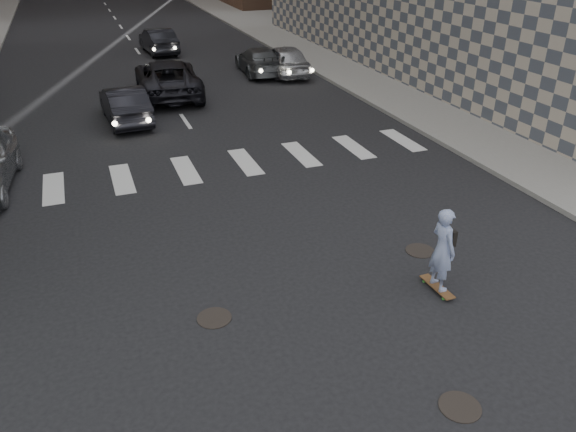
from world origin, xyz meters
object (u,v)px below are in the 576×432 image
at_px(skateboarder, 443,249).
at_px(traffic_car_d, 285,60).
at_px(traffic_car_b, 259,60).
at_px(traffic_car_c, 167,78).
at_px(traffic_car_e, 158,41).
at_px(traffic_car_a, 125,104).

bearing_deg(skateboarder, traffic_car_d, 77.02).
bearing_deg(traffic_car_b, traffic_car_c, 32.38).
distance_m(traffic_car_c, traffic_car_e, 10.04).
distance_m(skateboarder, traffic_car_b, 20.47).
xyz_separation_m(traffic_car_b, traffic_car_e, (-4.10, 7.21, 0.06)).
bearing_deg(traffic_car_c, traffic_car_a, 59.28).
bearing_deg(traffic_car_e, traffic_car_d, 119.14).
bearing_deg(traffic_car_d, skateboarder, 84.19).
distance_m(traffic_car_d, traffic_car_e, 9.58).
relative_size(traffic_car_a, traffic_car_e, 0.97).
distance_m(traffic_car_a, traffic_car_d, 10.12).
relative_size(traffic_car_c, traffic_car_e, 1.33).
distance_m(traffic_car_c, traffic_car_d, 6.76).
height_order(skateboarder, traffic_car_a, skateboarder).
relative_size(skateboarder, traffic_car_e, 0.44).
relative_size(traffic_car_a, traffic_car_d, 0.95).
xyz_separation_m(traffic_car_b, traffic_car_c, (-5.26, -2.77, 0.15)).
bearing_deg(traffic_car_b, traffic_car_a, 43.05).
bearing_deg(traffic_car_e, skateboarder, 88.75).
xyz_separation_m(traffic_car_c, traffic_car_e, (1.16, 9.98, -0.09)).
bearing_deg(traffic_car_b, skateboarder, 87.45).
distance_m(skateboarder, traffic_car_d, 19.90).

